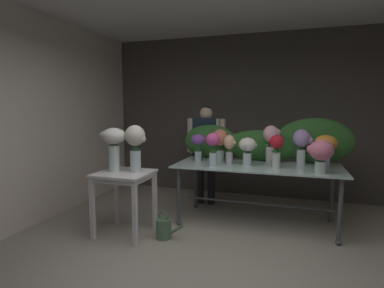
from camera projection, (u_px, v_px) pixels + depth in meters
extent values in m
plane|color=#9E9384|center=(231.00, 225.00, 4.13)|extent=(7.13, 7.13, 0.00)
cube|color=#4C4742|center=(249.00, 116.00, 5.49)|extent=(5.16, 0.12, 2.85)
cube|color=beige|center=(68.00, 117.00, 4.75)|extent=(0.12, 3.36, 2.85)
cube|color=silver|center=(257.00, 166.00, 4.10)|extent=(2.16, 0.97, 0.02)
cylinder|color=#4C4C51|center=(179.00, 196.00, 4.09)|extent=(0.05, 0.05, 0.79)
sphere|color=#4C4C51|center=(179.00, 223.00, 4.13)|extent=(0.07, 0.07, 0.07)
cylinder|color=#4C4C51|center=(340.00, 212.00, 3.49)|extent=(0.05, 0.05, 0.79)
sphere|color=#4C4C51|center=(338.00, 243.00, 3.53)|extent=(0.07, 0.07, 0.07)
cylinder|color=#4C4C51|center=(196.00, 183.00, 4.82)|extent=(0.05, 0.05, 0.79)
sphere|color=#4C4C51|center=(196.00, 206.00, 4.86)|extent=(0.07, 0.07, 0.07)
cylinder|color=#4C4C51|center=(332.00, 194.00, 4.22)|extent=(0.05, 0.05, 0.79)
sphere|color=#4C4C51|center=(330.00, 219.00, 4.26)|extent=(0.07, 0.07, 0.07)
cylinder|color=#4C4C51|center=(256.00, 204.00, 4.17)|extent=(1.96, 0.03, 0.03)
cube|color=white|center=(124.00, 173.00, 3.76)|extent=(0.65, 0.61, 0.03)
cube|color=white|center=(124.00, 177.00, 3.77)|extent=(0.59, 0.55, 0.06)
cube|color=white|center=(92.00, 209.00, 3.64)|extent=(0.05, 0.05, 0.76)
cube|color=white|center=(135.00, 214.00, 3.47)|extent=(0.05, 0.05, 0.76)
cube|color=white|center=(116.00, 196.00, 4.14)|extent=(0.05, 0.05, 0.76)
cube|color=white|center=(155.00, 200.00, 3.97)|extent=(0.05, 0.05, 0.76)
cylinder|color=#232328|center=(200.00, 178.00, 5.07)|extent=(0.12, 0.12, 0.84)
cylinder|color=#232328|center=(211.00, 179.00, 5.01)|extent=(0.12, 0.12, 0.84)
cube|color=silver|center=(206.00, 136.00, 4.96)|extent=(0.45, 0.22, 0.56)
cube|color=#192833|center=(204.00, 139.00, 4.85)|extent=(0.38, 0.02, 0.68)
cylinder|color=beige|center=(190.00, 135.00, 5.04)|extent=(0.09, 0.09, 0.55)
cylinder|color=beige|center=(223.00, 136.00, 4.87)|extent=(0.09, 0.09, 0.55)
sphere|color=beige|center=(206.00, 113.00, 4.91)|extent=(0.20, 0.20, 0.20)
ellipsoid|color=black|center=(207.00, 109.00, 4.92)|extent=(0.15, 0.15, 0.09)
ellipsoid|color=#2D6028|center=(210.00, 141.00, 4.65)|extent=(0.82, 0.27, 0.51)
ellipsoid|color=#2D6028|center=(261.00, 145.00, 4.42)|extent=(1.12, 0.31, 0.44)
ellipsoid|color=#2D6028|center=(315.00, 141.00, 4.19)|extent=(1.02, 0.28, 0.62)
cylinder|color=silver|center=(276.00, 160.00, 3.86)|extent=(0.10, 0.10, 0.20)
cylinder|color=#9EBCB2|center=(276.00, 165.00, 3.87)|extent=(0.09, 0.09, 0.09)
cylinder|color=#28562D|center=(278.00, 157.00, 3.85)|extent=(0.01, 0.01, 0.27)
cylinder|color=#28562D|center=(277.00, 156.00, 3.88)|extent=(0.01, 0.01, 0.27)
cylinder|color=#28562D|center=(274.00, 157.00, 3.87)|extent=(0.01, 0.01, 0.27)
cylinder|color=#28562D|center=(276.00, 157.00, 3.84)|extent=(0.01, 0.01, 0.27)
ellipsoid|color=red|center=(277.00, 142.00, 3.84)|extent=(0.18, 0.18, 0.17)
sphere|color=red|center=(272.00, 141.00, 3.87)|extent=(0.08, 0.08, 0.08)
ellipsoid|color=#2D6028|center=(274.00, 151.00, 3.82)|extent=(0.09, 0.11, 0.03)
cylinder|color=silver|center=(320.00, 167.00, 3.56)|extent=(0.13, 0.13, 0.14)
cylinder|color=#9EBCB2|center=(320.00, 171.00, 3.56)|extent=(0.12, 0.12, 0.06)
cylinder|color=#28562D|center=(323.00, 165.00, 3.55)|extent=(0.01, 0.01, 0.19)
cylinder|color=#28562D|center=(320.00, 164.00, 3.58)|extent=(0.01, 0.01, 0.19)
cylinder|color=#28562D|center=(320.00, 165.00, 3.54)|extent=(0.01, 0.01, 0.19)
ellipsoid|color=pink|center=(321.00, 150.00, 3.54)|extent=(0.28, 0.28, 0.24)
sphere|color=pink|center=(311.00, 149.00, 3.56)|extent=(0.11, 0.11, 0.11)
sphere|color=pink|center=(329.00, 153.00, 3.53)|extent=(0.09, 0.09, 0.09)
ellipsoid|color=#2D6028|center=(318.00, 160.00, 3.54)|extent=(0.10, 0.05, 0.03)
cylinder|color=silver|center=(247.00, 159.00, 4.03)|extent=(0.11, 0.11, 0.17)
cylinder|color=#9EBCB2|center=(247.00, 163.00, 4.04)|extent=(0.10, 0.10, 0.07)
cylinder|color=#2D6028|center=(250.00, 157.00, 4.02)|extent=(0.01, 0.01, 0.22)
cylinder|color=#2D6028|center=(248.00, 156.00, 4.05)|extent=(0.01, 0.01, 0.22)
cylinder|color=#2D6028|center=(246.00, 157.00, 4.03)|extent=(0.01, 0.01, 0.22)
cylinder|color=#2D6028|center=(247.00, 157.00, 4.01)|extent=(0.01, 0.01, 0.22)
ellipsoid|color=white|center=(247.00, 144.00, 4.01)|extent=(0.22, 0.22, 0.18)
sphere|color=white|center=(255.00, 145.00, 3.99)|extent=(0.06, 0.06, 0.06)
ellipsoid|color=#2D6028|center=(246.00, 152.00, 4.01)|extent=(0.10, 0.09, 0.03)
cylinder|color=silver|center=(198.00, 156.00, 4.37)|extent=(0.10, 0.10, 0.14)
cylinder|color=#9EBCB2|center=(198.00, 159.00, 4.38)|extent=(0.09, 0.09, 0.06)
cylinder|color=#387033|center=(199.00, 152.00, 4.36)|extent=(0.01, 0.01, 0.26)
cylinder|color=#387033|center=(198.00, 151.00, 4.38)|extent=(0.01, 0.01, 0.26)
cylinder|color=#387033|center=(197.00, 152.00, 4.35)|extent=(0.01, 0.01, 0.26)
ellipsoid|color=purple|center=(198.00, 139.00, 4.34)|extent=(0.20, 0.20, 0.15)
sphere|color=purple|center=(194.00, 138.00, 4.36)|extent=(0.06, 0.06, 0.06)
sphere|color=purple|center=(203.00, 139.00, 4.30)|extent=(0.06, 0.06, 0.06)
cylinder|color=silver|center=(325.00, 163.00, 3.84)|extent=(0.12, 0.12, 0.15)
cylinder|color=#9EBCB2|center=(325.00, 166.00, 3.85)|extent=(0.11, 0.11, 0.06)
cylinder|color=#28562D|center=(327.00, 158.00, 3.83)|extent=(0.01, 0.01, 0.26)
cylinder|color=#28562D|center=(324.00, 157.00, 3.86)|extent=(0.01, 0.01, 0.26)
cylinder|color=#28562D|center=(325.00, 158.00, 3.82)|extent=(0.01, 0.01, 0.26)
ellipsoid|color=orange|center=(326.00, 142.00, 3.81)|extent=(0.27, 0.27, 0.19)
sphere|color=orange|center=(334.00, 145.00, 3.81)|extent=(0.09, 0.09, 0.09)
ellipsoid|color=#2D6028|center=(326.00, 155.00, 3.83)|extent=(0.10, 0.05, 0.03)
cylinder|color=silver|center=(213.00, 160.00, 3.98)|extent=(0.10, 0.10, 0.18)
cylinder|color=#9EBCB2|center=(213.00, 163.00, 3.99)|extent=(0.09, 0.09, 0.07)
cylinder|color=#2D6028|center=(214.00, 155.00, 3.96)|extent=(0.01, 0.01, 0.30)
cylinder|color=#2D6028|center=(213.00, 154.00, 3.99)|extent=(0.01, 0.01, 0.30)
cylinder|color=#2D6028|center=(211.00, 154.00, 3.98)|extent=(0.01, 0.01, 0.30)
cylinder|color=#2D6028|center=(213.00, 155.00, 3.95)|extent=(0.01, 0.01, 0.30)
ellipsoid|color=#E54C9E|center=(213.00, 139.00, 3.95)|extent=(0.18, 0.18, 0.17)
sphere|color=#E54C9E|center=(209.00, 141.00, 3.95)|extent=(0.05, 0.05, 0.05)
ellipsoid|color=#2D6028|center=(214.00, 151.00, 3.97)|extent=(0.09, 0.10, 0.03)
cylinder|color=silver|center=(270.00, 155.00, 4.18)|extent=(0.13, 0.13, 0.23)
cylinder|color=#9EBCB2|center=(270.00, 160.00, 4.18)|extent=(0.12, 0.12, 0.10)
cylinder|color=#28562D|center=(273.00, 151.00, 4.16)|extent=(0.01, 0.01, 0.33)
cylinder|color=#28562D|center=(270.00, 151.00, 4.20)|extent=(0.01, 0.01, 0.33)
cylinder|color=#28562D|center=(268.00, 151.00, 4.17)|extent=(0.01, 0.01, 0.33)
cylinder|color=#28562D|center=(271.00, 151.00, 4.14)|extent=(0.01, 0.01, 0.33)
ellipsoid|color=#EFB2BC|center=(271.00, 134.00, 4.14)|extent=(0.21, 0.21, 0.23)
sphere|color=#EFB2BC|center=(277.00, 132.00, 4.12)|extent=(0.09, 0.09, 0.09)
ellipsoid|color=#477F3D|center=(268.00, 145.00, 4.19)|extent=(0.08, 0.11, 0.03)
cylinder|color=silver|center=(301.00, 157.00, 4.07)|extent=(0.11, 0.11, 0.21)
cylinder|color=#9EBCB2|center=(301.00, 162.00, 4.07)|extent=(0.10, 0.10, 0.09)
cylinder|color=#2D6028|center=(303.00, 154.00, 4.05)|extent=(0.01, 0.01, 0.28)
cylinder|color=#2D6028|center=(301.00, 154.00, 4.08)|extent=(0.01, 0.01, 0.28)
cylinder|color=#2D6028|center=(300.00, 154.00, 4.06)|extent=(0.01, 0.01, 0.28)
cylinder|color=#2D6028|center=(302.00, 154.00, 4.03)|extent=(0.01, 0.01, 0.28)
ellipsoid|color=#B28ED1|center=(302.00, 138.00, 4.04)|extent=(0.22, 0.22, 0.24)
sphere|color=#B28ED1|center=(297.00, 135.00, 4.08)|extent=(0.08, 0.08, 0.08)
sphere|color=#B28ED1|center=(310.00, 140.00, 4.00)|extent=(0.10, 0.10, 0.10)
ellipsoid|color=#28562D|center=(299.00, 148.00, 4.06)|extent=(0.11, 0.06, 0.03)
cylinder|color=silver|center=(220.00, 155.00, 4.42)|extent=(0.12, 0.12, 0.15)
cylinder|color=#9EBCB2|center=(220.00, 158.00, 4.43)|extent=(0.11, 0.11, 0.06)
cylinder|color=#28562D|center=(222.00, 151.00, 4.41)|extent=(0.01, 0.01, 0.26)
cylinder|color=#28562D|center=(220.00, 151.00, 4.44)|extent=(0.01, 0.01, 0.26)
cylinder|color=#28562D|center=(218.00, 151.00, 4.40)|extent=(0.01, 0.01, 0.26)
ellipsoid|color=#EF7A60|center=(220.00, 137.00, 4.39)|extent=(0.22, 0.22, 0.24)
sphere|color=#EF7A60|center=(216.00, 139.00, 4.43)|extent=(0.10, 0.10, 0.10)
sphere|color=#EF7A60|center=(227.00, 139.00, 4.36)|extent=(0.09, 0.09, 0.09)
ellipsoid|color=#28562D|center=(218.00, 149.00, 4.44)|extent=(0.11, 0.08, 0.03)
cylinder|color=silver|center=(229.00, 158.00, 4.18)|extent=(0.10, 0.10, 0.16)
cylinder|color=#9EBCB2|center=(229.00, 161.00, 4.18)|extent=(0.09, 0.09, 0.07)
cylinder|color=#477F3D|center=(230.00, 155.00, 4.16)|extent=(0.01, 0.01, 0.23)
cylinder|color=#477F3D|center=(228.00, 154.00, 4.19)|extent=(0.01, 0.01, 0.23)
cylinder|color=#477F3D|center=(228.00, 155.00, 4.16)|extent=(0.01, 0.01, 0.23)
ellipsoid|color=#F4B78E|center=(229.00, 142.00, 4.15)|extent=(0.16, 0.16, 0.19)
sphere|color=#F4B78E|center=(234.00, 143.00, 4.12)|extent=(0.06, 0.06, 0.06)
ellipsoid|color=#477F3D|center=(232.00, 150.00, 4.19)|extent=(0.09, 0.10, 0.03)
cylinder|color=silver|center=(114.00, 159.00, 3.78)|extent=(0.14, 0.14, 0.32)
cylinder|color=#9EBCB2|center=(115.00, 166.00, 3.79)|extent=(0.13, 0.13, 0.13)
cylinder|color=#28562D|center=(117.00, 156.00, 3.77)|extent=(0.01, 0.01, 0.37)
cylinder|color=#28562D|center=(114.00, 155.00, 3.79)|extent=(0.01, 0.01, 0.37)
cylinder|color=#28562D|center=(112.00, 156.00, 3.76)|extent=(0.01, 0.01, 0.37)
ellipsoid|color=white|center=(114.00, 136.00, 3.75)|extent=(0.29, 0.29, 0.20)
sphere|color=white|center=(104.00, 135.00, 3.75)|extent=(0.10, 0.10, 0.10)
sphere|color=white|center=(120.00, 138.00, 3.72)|extent=(0.11, 0.11, 0.11)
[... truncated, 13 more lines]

